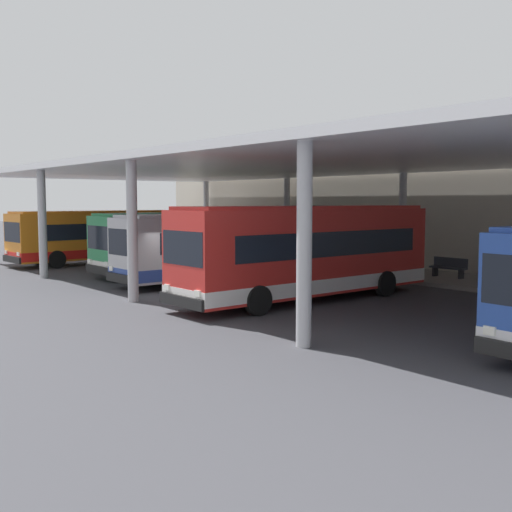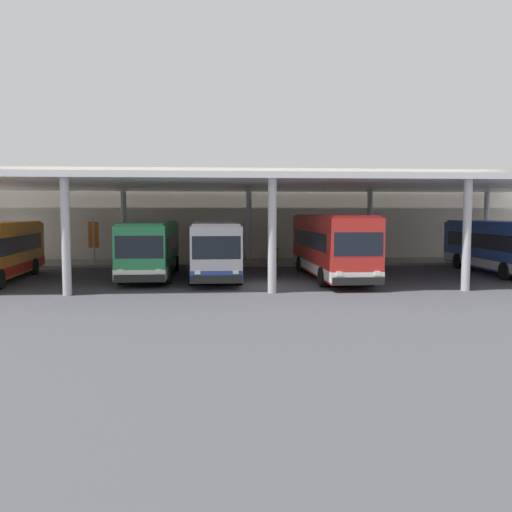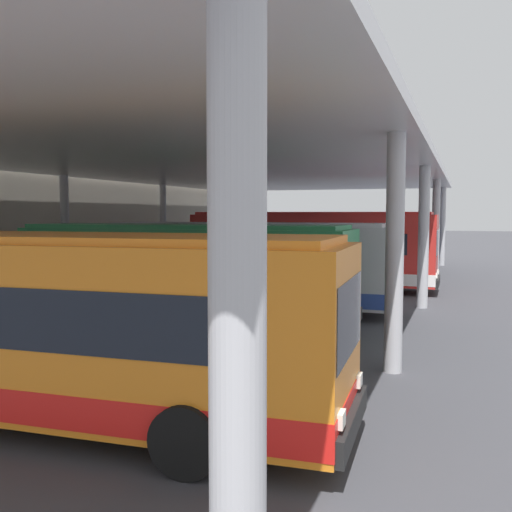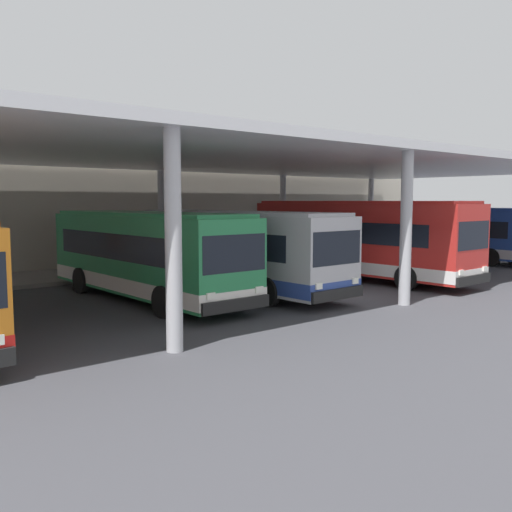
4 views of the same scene
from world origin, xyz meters
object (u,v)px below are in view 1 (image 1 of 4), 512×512
(bench_waiting, at_px, (449,267))
(trash_bin, at_px, (405,263))
(bus_nearest_bay, at_px, (99,236))
(bus_far_bay, at_px, (308,252))
(bus_second_bay, at_px, (192,242))
(banner_sign, at_px, (240,229))
(bus_middle_bay, at_px, (223,246))

(bench_waiting, height_order, trash_bin, trash_bin)
(bus_nearest_bay, xyz_separation_m, trash_bin, (16.07, 8.78, -0.98))
(bus_nearest_bay, height_order, bus_far_bay, bus_far_bay)
(bus_nearest_bay, relative_size, trash_bin, 10.85)
(bus_second_bay, distance_m, bench_waiting, 12.83)
(bus_nearest_bay, height_order, bench_waiting, bus_nearest_bay)
(bench_waiting, relative_size, trash_bin, 1.84)
(bus_nearest_bay, bearing_deg, banner_sign, 67.15)
(bus_nearest_bay, bearing_deg, bench_waiting, 26.25)
(bus_nearest_bay, relative_size, bus_second_bay, 1.01)
(trash_bin, bearing_deg, bus_second_bay, -137.37)
(bus_nearest_bay, xyz_separation_m, bus_middle_bay, (11.74, 0.78, 0.00))
(trash_bin, relative_size, banner_sign, 0.31)
(bus_second_bay, bearing_deg, bus_nearest_bay, -169.85)
(bench_waiting, distance_m, trash_bin, 2.32)
(bus_nearest_bay, relative_size, bench_waiting, 5.91)
(bus_nearest_bay, distance_m, bus_middle_bay, 11.76)
(banner_sign, bearing_deg, trash_bin, 2.70)
(bench_waiting, bearing_deg, trash_bin, -173.05)
(bus_middle_bay, bearing_deg, bus_nearest_bay, -176.20)
(bus_nearest_bay, height_order, trash_bin, bus_nearest_bay)
(bus_nearest_bay, xyz_separation_m, bench_waiting, (18.38, 9.07, -0.99))
(bus_middle_bay, bearing_deg, bus_second_bay, 169.51)
(bus_middle_bay, distance_m, bench_waiting, 10.67)
(bus_far_bay, distance_m, trash_bin, 9.10)
(bus_middle_bay, relative_size, trash_bin, 10.78)
(bus_middle_bay, distance_m, trash_bin, 9.16)
(bus_middle_bay, height_order, banner_sign, banner_sign)
(bus_middle_bay, relative_size, bench_waiting, 5.87)
(bus_far_bay, xyz_separation_m, bench_waiting, (0.11, 9.04, -1.18))
(bus_second_bay, distance_m, bus_middle_bay, 3.69)
(bench_waiting, height_order, banner_sign, banner_sign)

